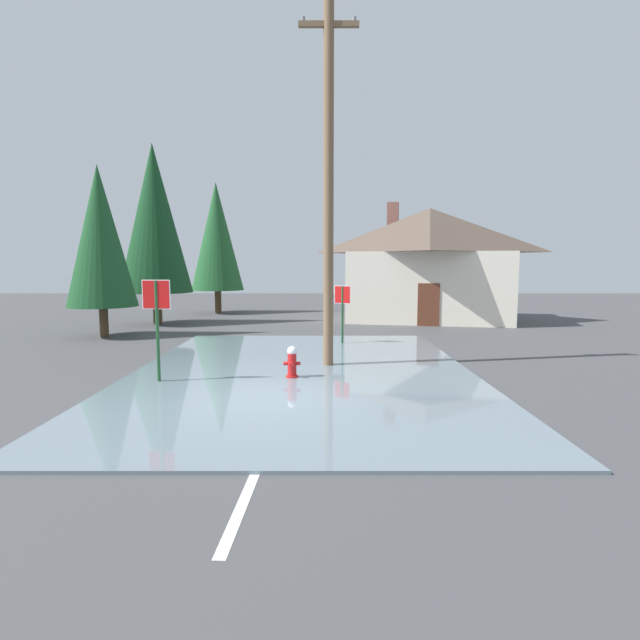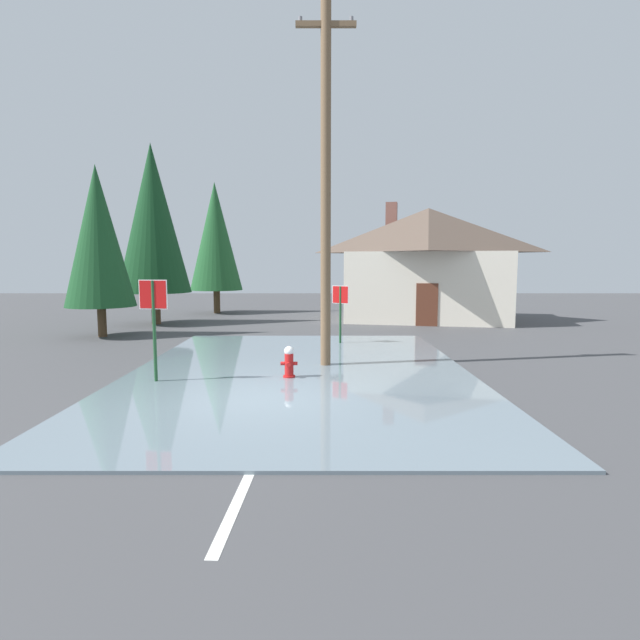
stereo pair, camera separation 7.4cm
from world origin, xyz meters
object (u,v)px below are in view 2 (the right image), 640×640
at_px(stop_sign_near, 155,310).
at_px(fire_hydrant, 290,363).
at_px(stop_sign_far, 342,303).
at_px(pine_tree_tall_left, 154,219).
at_px(house, 429,262).
at_px(pine_tree_mid_left, 99,236).
at_px(pine_tree_short_left, 217,237).
at_px(utility_pole, 327,184).

distance_m(stop_sign_near, fire_hydrant, 3.51).
bearing_deg(stop_sign_far, pine_tree_tall_left, 143.93).
distance_m(stop_sign_far, house, 9.81).
bearing_deg(stop_sign_far, pine_tree_mid_left, 167.94).
height_order(pine_tree_tall_left, pine_tree_mid_left, pine_tree_tall_left).
height_order(stop_sign_near, stop_sign_far, stop_sign_near).
bearing_deg(pine_tree_tall_left, pine_tree_short_left, 71.93).
relative_size(fire_hydrant, pine_tree_mid_left, 0.13).
relative_size(utility_pole, pine_tree_short_left, 1.28).
relative_size(fire_hydrant, pine_tree_tall_left, 0.10).
height_order(fire_hydrant, utility_pole, utility_pole).
bearing_deg(stop_sign_near, pine_tree_tall_left, 107.77).
bearing_deg(stop_sign_far, stop_sign_near, -128.07).
relative_size(stop_sign_far, pine_tree_tall_left, 0.25).
bearing_deg(pine_tree_short_left, stop_sign_near, -83.20).
distance_m(utility_pole, stop_sign_far, 5.38).
height_order(stop_sign_near, fire_hydrant, stop_sign_near).
distance_m(utility_pole, pine_tree_tall_left, 13.08).
bearing_deg(pine_tree_mid_left, pine_tree_tall_left, 79.74).
bearing_deg(pine_tree_tall_left, stop_sign_far, -36.07).
height_order(fire_hydrant, stop_sign_far, stop_sign_far).
relative_size(utility_pole, house, 1.01).
distance_m(pine_tree_mid_left, pine_tree_short_left, 10.20).
distance_m(stop_sign_near, utility_pole, 5.64).
height_order(stop_sign_far, pine_tree_mid_left, pine_tree_mid_left).
bearing_deg(stop_sign_near, pine_tree_short_left, 96.80).
bearing_deg(pine_tree_short_left, pine_tree_tall_left, -108.07).
bearing_deg(pine_tree_short_left, fire_hydrant, -72.99).
relative_size(utility_pole, pine_tree_tall_left, 1.14).
xyz_separation_m(house, pine_tree_tall_left, (-13.50, -2.09, 2.03)).
distance_m(stop_sign_near, pine_tree_short_left, 18.20).
distance_m(stop_sign_near, house, 17.32).
bearing_deg(stop_sign_near, fire_hydrant, 7.83).
xyz_separation_m(stop_sign_near, pine_tree_tall_left, (-3.95, 12.31, 3.23)).
bearing_deg(fire_hydrant, house, 65.52).
distance_m(stop_sign_near, pine_tree_mid_left, 9.56).
bearing_deg(fire_hydrant, pine_tree_tall_left, 121.05).
relative_size(stop_sign_near, stop_sign_far, 1.19).
bearing_deg(pine_tree_short_left, utility_pole, -68.43).
distance_m(house, pine_tree_mid_left, 15.67).
relative_size(utility_pole, stop_sign_far, 4.60).
bearing_deg(house, stop_sign_near, -123.57).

